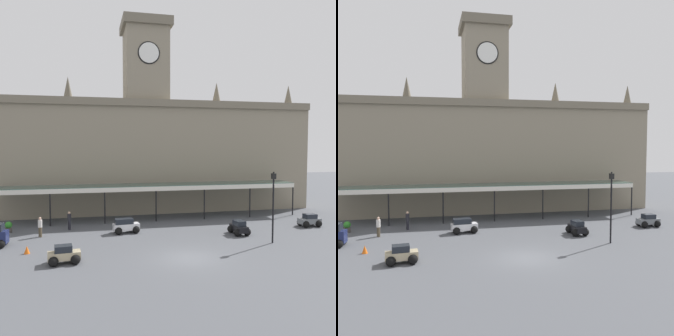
# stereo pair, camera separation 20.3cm
# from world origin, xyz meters

# --- Properties ---
(ground_plane) EXTENTS (140.00, 140.00, 0.00)m
(ground_plane) POSITION_xyz_m (0.00, 0.00, 0.00)
(ground_plane) COLOR #4B4D52
(station_building) EXTENTS (38.83, 6.13, 21.88)m
(station_building) POSITION_xyz_m (0.00, 18.76, 7.18)
(station_building) COLOR gray
(station_building) RESTS_ON ground
(entrance_canopy) EXTENTS (30.70, 3.26, 3.59)m
(entrance_canopy) POSITION_xyz_m (0.00, 13.47, 3.45)
(entrance_canopy) COLOR #38564C
(entrance_canopy) RESTS_ON ground
(car_grey_sedan) EXTENTS (2.07, 1.55, 1.19)m
(car_grey_sedan) POSITION_xyz_m (13.72, 6.80, 0.50)
(car_grey_sedan) COLOR slate
(car_grey_sedan) RESTS_ON ground
(car_white_estate) EXTENTS (2.34, 1.72, 1.27)m
(car_white_estate) POSITION_xyz_m (-3.48, 7.98, 0.56)
(car_white_estate) COLOR silver
(car_white_estate) RESTS_ON ground
(car_black_sedan) EXTENTS (1.56, 2.07, 1.19)m
(car_black_sedan) POSITION_xyz_m (5.98, 5.43, 0.50)
(car_black_sedan) COLOR black
(car_black_sedan) RESTS_ON ground
(car_beige_sedan) EXTENTS (2.13, 1.65, 1.19)m
(car_beige_sedan) POSITION_xyz_m (-8.18, 0.67, 0.50)
(car_beige_sedan) COLOR tan
(car_beige_sedan) RESTS_ON ground
(pedestrian_beside_cars) EXTENTS (0.34, 0.35, 1.67)m
(pedestrian_beside_cars) POSITION_xyz_m (-10.59, 8.11, 0.91)
(pedestrian_beside_cars) COLOR brown
(pedestrian_beside_cars) RESTS_ON ground
(pedestrian_near_entrance) EXTENTS (0.34, 0.37, 1.67)m
(pedestrian_near_entrance) POSITION_xyz_m (-8.35, 10.25, 0.91)
(pedestrian_near_entrance) COLOR black
(pedestrian_near_entrance) RESTS_ON ground
(victorian_lamppost) EXTENTS (0.30, 0.30, 5.59)m
(victorian_lamppost) POSITION_xyz_m (7.41, 2.26, 3.42)
(victorian_lamppost) COLOR black
(victorian_lamppost) RESTS_ON ground
(traffic_cone) EXTENTS (0.40, 0.40, 0.56)m
(traffic_cone) POSITION_xyz_m (-10.89, 3.40, 0.28)
(traffic_cone) COLOR orange
(traffic_cone) RESTS_ON ground
(planter_near_kerb) EXTENTS (0.60, 0.60, 0.96)m
(planter_near_kerb) POSITION_xyz_m (-13.50, 10.34, 0.49)
(planter_near_kerb) COLOR #47423D
(planter_near_kerb) RESTS_ON ground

